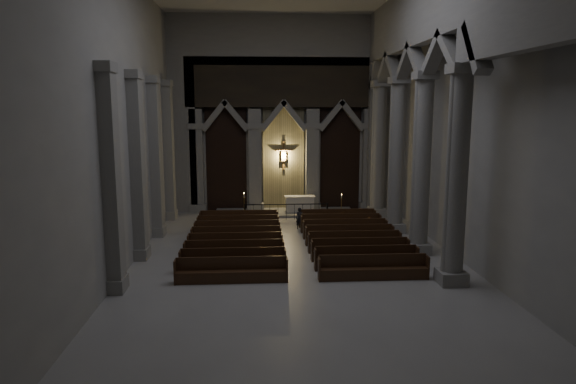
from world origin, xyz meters
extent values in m
plane|color=#9A9892|center=(0.00, 0.00, 0.00)|extent=(24.00, 24.00, 0.00)
cube|color=#98968F|center=(0.00, 12.00, 6.00)|extent=(14.00, 0.10, 12.00)
cube|color=#98968F|center=(0.00, -12.00, 6.00)|extent=(14.00, 0.10, 12.00)
cube|color=#98968F|center=(-7.00, 0.00, 6.00)|extent=(0.10, 24.00, 12.00)
cube|color=#98968F|center=(7.00, 0.00, 6.00)|extent=(0.10, 24.00, 12.00)
cube|color=gray|center=(-5.40, 11.50, 3.20)|extent=(0.80, 0.50, 6.40)
cube|color=gray|center=(-5.40, 11.50, 0.25)|extent=(1.05, 0.70, 0.50)
cube|color=gray|center=(-5.40, 11.50, 5.35)|extent=(1.00, 0.65, 0.35)
cube|color=gray|center=(-1.80, 11.50, 3.20)|extent=(0.80, 0.50, 6.40)
cube|color=gray|center=(-1.80, 11.50, 0.25)|extent=(1.05, 0.70, 0.50)
cube|color=gray|center=(-1.80, 11.50, 5.35)|extent=(1.00, 0.65, 0.35)
cube|color=gray|center=(1.80, 11.50, 3.20)|extent=(0.80, 0.50, 6.40)
cube|color=gray|center=(1.80, 11.50, 0.25)|extent=(1.05, 0.70, 0.50)
cube|color=gray|center=(1.80, 11.50, 5.35)|extent=(1.00, 0.65, 0.35)
cube|color=gray|center=(5.40, 11.50, 3.20)|extent=(0.80, 0.50, 6.40)
cube|color=gray|center=(5.40, 11.50, 0.25)|extent=(1.05, 0.70, 0.50)
cube|color=gray|center=(5.40, 11.50, 5.35)|extent=(1.00, 0.65, 0.35)
cube|color=black|center=(-3.60, 11.85, 3.50)|extent=(2.60, 0.15, 7.00)
cube|color=#8F845C|center=(0.00, 11.85, 3.50)|extent=(2.60, 0.15, 7.00)
cube|color=black|center=(3.60, 11.85, 3.50)|extent=(2.60, 0.15, 7.00)
cube|color=black|center=(0.00, 11.50, 8.00)|extent=(12.00, 0.50, 3.00)
cube|color=gray|center=(-6.20, 11.50, 4.50)|extent=(1.60, 0.50, 9.00)
cube|color=gray|center=(6.20, 11.50, 4.50)|extent=(1.60, 0.50, 9.00)
cube|color=gray|center=(0.00, 11.50, 10.50)|extent=(14.00, 0.50, 3.00)
plane|color=#EED96B|center=(0.00, 11.82, 3.50)|extent=(1.50, 0.00, 1.50)
cube|color=brown|center=(0.00, 11.73, 3.50)|extent=(0.13, 0.08, 1.80)
cube|color=brown|center=(0.00, 11.73, 3.85)|extent=(1.10, 0.08, 0.13)
cube|color=tan|center=(0.00, 11.67, 3.45)|extent=(0.26, 0.10, 0.60)
sphere|color=tan|center=(0.00, 11.67, 3.85)|extent=(0.17, 0.17, 0.17)
cylinder|color=tan|center=(-0.26, 11.67, 3.82)|extent=(0.45, 0.08, 0.08)
cylinder|color=tan|center=(0.26, 11.67, 3.82)|extent=(0.45, 0.08, 0.08)
cube|color=gray|center=(5.50, 9.50, 0.25)|extent=(1.00, 1.00, 0.50)
cylinder|color=gray|center=(5.50, 9.50, 4.00)|extent=(0.70, 0.70, 7.50)
cube|color=gray|center=(5.50, 9.50, 7.85)|extent=(0.95, 0.95, 0.35)
cube|color=gray|center=(5.50, 5.50, 0.25)|extent=(1.00, 1.00, 0.50)
cylinder|color=gray|center=(5.50, 5.50, 4.00)|extent=(0.70, 0.70, 7.50)
cube|color=gray|center=(5.50, 5.50, 7.85)|extent=(0.95, 0.95, 0.35)
cube|color=gray|center=(5.50, 1.50, 0.25)|extent=(1.00, 1.00, 0.50)
cylinder|color=gray|center=(5.50, 1.50, 4.00)|extent=(0.70, 0.70, 7.50)
cube|color=gray|center=(5.50, 1.50, 7.85)|extent=(0.95, 0.95, 0.35)
cube|color=gray|center=(5.50, -2.50, 0.25)|extent=(1.00, 1.00, 0.50)
cylinder|color=gray|center=(5.50, -2.50, 4.00)|extent=(0.70, 0.70, 7.50)
cube|color=gray|center=(5.50, -2.50, 7.85)|extent=(0.95, 0.95, 0.35)
cube|color=gray|center=(5.50, 0.00, 10.60)|extent=(0.55, 24.00, 2.80)
cube|color=gray|center=(5.50, 11.40, 4.60)|extent=(0.55, 1.20, 9.20)
cube|color=gray|center=(-6.75, 9.50, 0.25)|extent=(0.60, 1.00, 0.50)
cube|color=gray|center=(-6.75, 9.50, 4.00)|extent=(0.50, 0.80, 7.50)
cube|color=gray|center=(-6.75, 9.50, 7.85)|extent=(0.60, 1.00, 0.35)
cube|color=gray|center=(-6.75, 5.50, 0.25)|extent=(0.60, 1.00, 0.50)
cube|color=gray|center=(-6.75, 5.50, 4.00)|extent=(0.50, 0.80, 7.50)
cube|color=gray|center=(-6.75, 5.50, 7.85)|extent=(0.60, 1.00, 0.35)
cube|color=gray|center=(-6.75, 1.50, 0.25)|extent=(0.60, 1.00, 0.50)
cube|color=gray|center=(-6.75, 1.50, 4.00)|extent=(0.50, 0.80, 7.50)
cube|color=gray|center=(-6.75, 1.50, 7.85)|extent=(0.60, 1.00, 0.35)
cube|color=gray|center=(-6.75, -2.50, 0.25)|extent=(0.60, 1.00, 0.50)
cube|color=gray|center=(-6.75, -2.50, 4.00)|extent=(0.50, 0.80, 7.50)
cube|color=gray|center=(-6.75, -2.50, 7.85)|extent=(0.60, 1.00, 0.35)
cube|color=gray|center=(0.00, 10.60, 0.07)|extent=(8.50, 2.60, 0.15)
cube|color=beige|center=(0.93, 10.56, 0.60)|extent=(1.72, 0.67, 0.91)
cube|color=silver|center=(0.93, 10.56, 1.08)|extent=(1.87, 0.75, 0.04)
cube|color=black|center=(0.00, 8.85, 0.91)|extent=(4.81, 0.05, 0.05)
cube|color=black|center=(-2.40, 8.85, 0.48)|extent=(0.09, 0.09, 0.96)
cube|color=black|center=(2.40, 8.85, 0.48)|extent=(0.09, 0.09, 0.96)
cylinder|color=black|center=(-1.92, 8.85, 0.45)|extent=(0.02, 0.02, 0.88)
cylinder|color=black|center=(-1.44, 8.85, 0.45)|extent=(0.02, 0.02, 0.88)
cylinder|color=black|center=(-0.96, 8.85, 0.45)|extent=(0.02, 0.02, 0.88)
cylinder|color=black|center=(-0.48, 8.85, 0.45)|extent=(0.02, 0.02, 0.88)
cylinder|color=black|center=(0.00, 8.85, 0.45)|extent=(0.02, 0.02, 0.88)
cylinder|color=black|center=(0.48, 8.85, 0.45)|extent=(0.02, 0.02, 0.88)
cylinder|color=black|center=(0.96, 8.85, 0.45)|extent=(0.02, 0.02, 0.88)
cylinder|color=black|center=(1.44, 8.85, 0.45)|extent=(0.02, 0.02, 0.88)
cylinder|color=black|center=(1.92, 8.85, 0.45)|extent=(0.02, 0.02, 0.88)
cylinder|color=olive|center=(-2.45, 9.02, 0.03)|extent=(0.27, 0.27, 0.06)
cylinder|color=olive|center=(-2.45, 9.02, 0.68)|extent=(0.04, 0.04, 1.30)
cylinder|color=olive|center=(-2.45, 9.02, 1.32)|extent=(0.14, 0.14, 0.02)
cylinder|color=beige|center=(-2.45, 9.02, 1.44)|extent=(0.05, 0.05, 0.23)
sphere|color=#FFD259|center=(-2.45, 9.02, 1.58)|extent=(0.05, 0.05, 0.05)
cylinder|color=olive|center=(3.32, 9.33, 0.02)|extent=(0.24, 0.24, 0.05)
cylinder|color=olive|center=(3.32, 9.33, 0.59)|extent=(0.04, 0.04, 1.13)
cylinder|color=olive|center=(3.32, 9.33, 1.15)|extent=(0.12, 0.12, 0.02)
cylinder|color=beige|center=(3.32, 9.33, 1.26)|extent=(0.05, 0.05, 0.20)
sphere|color=#FFD259|center=(3.32, 9.33, 1.37)|extent=(0.04, 0.04, 0.04)
cube|color=black|center=(-2.70, 6.99, 0.22)|extent=(4.18, 0.40, 0.45)
cube|color=black|center=(-2.70, 7.18, 0.70)|extent=(4.18, 0.07, 0.50)
cube|color=black|center=(-4.79, 6.99, 0.45)|extent=(0.06, 0.45, 0.90)
cube|color=black|center=(-0.61, 6.99, 0.45)|extent=(0.06, 0.45, 0.90)
cube|color=black|center=(2.70, 6.99, 0.22)|extent=(4.18, 0.40, 0.45)
cube|color=black|center=(2.70, 7.18, 0.70)|extent=(4.18, 0.07, 0.50)
cube|color=black|center=(0.61, 6.99, 0.45)|extent=(0.06, 0.45, 0.90)
cube|color=black|center=(4.79, 6.99, 0.45)|extent=(0.06, 0.45, 0.90)
cube|color=black|center=(-2.70, 5.73, 0.22)|extent=(4.18, 0.40, 0.45)
cube|color=black|center=(-2.70, 5.91, 0.70)|extent=(4.18, 0.07, 0.50)
cube|color=black|center=(-4.79, 5.73, 0.45)|extent=(0.06, 0.45, 0.90)
cube|color=black|center=(-0.61, 5.73, 0.45)|extent=(0.06, 0.45, 0.90)
cube|color=black|center=(2.70, 5.73, 0.22)|extent=(4.18, 0.40, 0.45)
cube|color=black|center=(2.70, 5.91, 0.70)|extent=(4.18, 0.07, 0.50)
cube|color=black|center=(0.61, 5.73, 0.45)|extent=(0.06, 0.45, 0.90)
cube|color=black|center=(4.79, 5.73, 0.45)|extent=(0.06, 0.45, 0.90)
cube|color=black|center=(-2.70, 4.46, 0.22)|extent=(4.18, 0.40, 0.45)
cube|color=black|center=(-2.70, 4.65, 0.70)|extent=(4.18, 0.07, 0.50)
cube|color=black|center=(-4.79, 4.46, 0.45)|extent=(0.06, 0.45, 0.90)
cube|color=black|center=(-0.61, 4.46, 0.45)|extent=(0.06, 0.45, 0.90)
cube|color=black|center=(2.70, 4.46, 0.22)|extent=(4.18, 0.40, 0.45)
cube|color=black|center=(2.70, 4.65, 0.70)|extent=(4.18, 0.07, 0.50)
cube|color=black|center=(0.61, 4.46, 0.45)|extent=(0.06, 0.45, 0.90)
cube|color=black|center=(4.79, 4.46, 0.45)|extent=(0.06, 0.45, 0.90)
cube|color=black|center=(-2.70, 3.20, 0.22)|extent=(4.18, 0.40, 0.45)
cube|color=black|center=(-2.70, 3.39, 0.70)|extent=(4.18, 0.07, 0.50)
cube|color=black|center=(-4.79, 3.20, 0.45)|extent=(0.06, 0.45, 0.90)
cube|color=black|center=(-0.61, 3.20, 0.45)|extent=(0.06, 0.45, 0.90)
cube|color=black|center=(2.70, 3.20, 0.22)|extent=(4.18, 0.40, 0.45)
cube|color=black|center=(2.70, 3.39, 0.70)|extent=(4.18, 0.07, 0.50)
cube|color=black|center=(0.61, 3.20, 0.45)|extent=(0.06, 0.45, 0.90)
cube|color=black|center=(4.79, 3.20, 0.45)|extent=(0.06, 0.45, 0.90)
cube|color=black|center=(-2.70, 1.93, 0.22)|extent=(4.18, 0.40, 0.45)
cube|color=black|center=(-2.70, 2.12, 0.70)|extent=(4.18, 0.07, 0.50)
cube|color=black|center=(-4.79, 1.93, 0.45)|extent=(0.06, 0.45, 0.90)
cube|color=black|center=(-0.61, 1.93, 0.45)|extent=(0.06, 0.45, 0.90)
cube|color=black|center=(2.70, 1.93, 0.22)|extent=(4.18, 0.40, 0.45)
cube|color=black|center=(2.70, 2.12, 0.70)|extent=(4.18, 0.07, 0.50)
cube|color=black|center=(0.61, 1.93, 0.45)|extent=(0.06, 0.45, 0.90)
cube|color=black|center=(4.79, 1.93, 0.45)|extent=(0.06, 0.45, 0.90)
cube|color=black|center=(-2.70, 0.67, 0.22)|extent=(4.18, 0.40, 0.45)
cube|color=black|center=(-2.70, 0.86, 0.70)|extent=(4.18, 0.07, 0.50)
cube|color=black|center=(-4.79, 0.67, 0.45)|extent=(0.06, 0.45, 0.90)
cube|color=black|center=(-0.61, 0.67, 0.45)|extent=(0.06, 0.45, 0.90)
cube|color=black|center=(2.70, 0.67, 0.22)|extent=(4.18, 0.40, 0.45)
cube|color=black|center=(2.70, 0.86, 0.70)|extent=(4.18, 0.07, 0.50)
cube|color=black|center=(0.61, 0.67, 0.45)|extent=(0.06, 0.45, 0.90)
cube|color=black|center=(4.79, 0.67, 0.45)|extent=(0.06, 0.45, 0.90)
cube|color=black|center=(-2.70, -0.60, 0.22)|extent=(4.18, 0.40, 0.45)
cube|color=black|center=(-2.70, -0.41, 0.70)|extent=(4.18, 0.07, 0.50)
cube|color=black|center=(-4.79, -0.60, 0.45)|extent=(0.06, 0.45, 0.90)
cube|color=black|center=(-0.61, -0.60, 0.45)|extent=(0.06, 0.45, 0.90)
cube|color=black|center=(2.70, -0.60, 0.22)|extent=(4.18, 0.40, 0.45)
cube|color=black|center=(2.70, -0.41, 0.70)|extent=(4.18, 0.07, 0.50)
cube|color=black|center=(0.61, -0.60, 0.45)|extent=(0.06, 0.45, 0.90)
cube|color=black|center=(4.79, -0.60, 0.45)|extent=(0.06, 0.45, 0.90)
cube|color=black|center=(-2.70, -1.86, 0.22)|extent=(4.18, 0.40, 0.45)
cube|color=black|center=(-2.70, -1.67, 0.70)|extent=(4.18, 0.07, 0.50)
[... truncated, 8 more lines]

